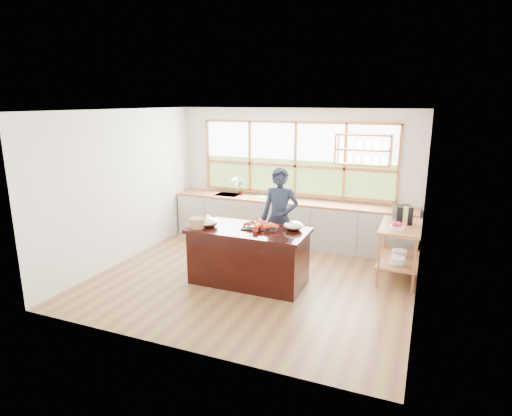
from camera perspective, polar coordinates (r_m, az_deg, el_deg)
The scene contains 18 objects.
ground_plane at distance 7.14m, azimuth -0.35°, elevation -9.28°, with size 5.00×5.00×0.00m, color olive.
room_shell at distance 7.11m, azimuth 1.41°, elevation 5.33°, with size 5.02×4.52×2.71m.
back_counter at distance 8.72m, azimuth 4.43°, elevation -1.78°, with size 4.90×0.63×0.90m.
right_shelf_unit at distance 7.30m, azimuth 18.60°, elevation -4.46°, with size 0.62×1.10×0.90m.
island at distance 6.80m, azimuth -1.00°, elevation -6.39°, with size 1.85×0.90×0.90m.
cook at distance 7.31m, azimuth 3.19°, elevation -1.42°, with size 0.64×0.42×1.76m, color #192132.
potted_plant at distance 9.02m, azimuth -2.12°, elevation 2.66°, with size 0.15×0.10×0.29m, color slate.
cutting_board at distance 8.78m, azimuth 1.10°, elevation 1.42°, with size 0.40×0.30×0.01m, color #63B03A.
espresso_machine at distance 7.32m, azimuth 18.95°, elevation -0.82°, with size 0.26×0.28×0.29m, color black.
wine_bottle at distance 7.18m, azimuth 19.28°, elevation -1.08°, with size 0.08×0.08×0.31m, color #ABB760.
fruit_bowl at distance 6.99m, azimuth 18.28°, elevation -2.32°, with size 0.23×0.23×0.11m.
slate_board at distance 6.73m, azimuth 0.56°, elevation -2.55°, with size 0.55×0.40×0.02m, color black.
lobster_pile at distance 6.68m, azimuth 0.64°, elevation -2.23°, with size 0.52×0.48×0.08m.
mixing_bowl_left at distance 6.81m, azimuth -6.40°, elevation -1.90°, with size 0.32×0.32×0.15m, color #B9BCC0.
mixing_bowl_right at distance 6.62m, azimuth 5.02°, elevation -2.38°, with size 0.30×0.30×0.14m, color #B9BCC0.
wine_glass at distance 6.32m, azimuth -0.51°, elevation -2.21°, with size 0.08×0.08×0.22m.
wicker_basket at distance 6.76m, azimuth -7.85°, elevation -1.98°, with size 0.24×0.24×0.15m, color #A57446.
parchment_roll at distance 7.09m, azimuth -6.60°, elevation -1.50°, with size 0.08×0.08×0.30m, color white.
Camera 1 is at (2.52, -6.05, 2.84)m, focal length 30.00 mm.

